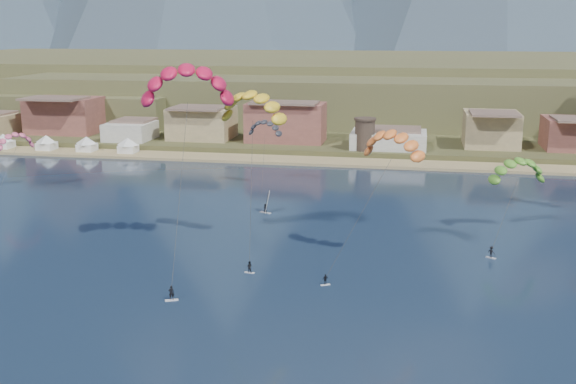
{
  "coord_description": "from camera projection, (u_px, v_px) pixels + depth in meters",
  "views": [
    {
      "loc": [
        18.34,
        -64.66,
        33.93
      ],
      "look_at": [
        0.0,
        32.0,
        10.0
      ],
      "focal_mm": 42.63,
      "sensor_mm": 36.0,
      "label": 1
    }
  ],
  "objects": [
    {
      "name": "ground",
      "position": [
        232.0,
        352.0,
        73.07
      ],
      "size": [
        2400.0,
        2400.0,
        0.0
      ],
      "primitive_type": "plane",
      "color": "black",
      "rests_on": "ground"
    },
    {
      "name": "beach",
      "position": [
        342.0,
        162.0,
        174.2
      ],
      "size": [
        2200.0,
        12.0,
        0.9
      ],
      "color": "tan",
      "rests_on": "ground"
    },
    {
      "name": "land",
      "position": [
        398.0,
        65.0,
        607.67
      ],
      "size": [
        2200.0,
        900.0,
        4.0
      ],
      "color": "brown",
      "rests_on": "ground"
    },
    {
      "name": "foothills",
      "position": [
        428.0,
        87.0,
        288.79
      ],
      "size": [
        940.0,
        210.0,
        18.0
      ],
      "color": "brown",
      "rests_on": "ground"
    },
    {
      "name": "town",
      "position": [
        209.0,
        120.0,
        194.89
      ],
      "size": [
        400.0,
        24.0,
        12.0
      ],
      "color": "silver",
      "rests_on": "ground"
    },
    {
      "name": "watchtower",
      "position": [
        365.0,
        134.0,
        179.49
      ],
      "size": [
        5.82,
        5.82,
        8.6
      ],
      "color": "#47382D",
      "rests_on": "ground"
    },
    {
      "name": "beach_tents",
      "position": [
        65.0,
        139.0,
        187.2
      ],
      "size": [
        43.4,
        6.4,
        5.0
      ],
      "color": "white",
      "rests_on": "ground"
    },
    {
      "name": "kitesurfer_red",
      "position": [
        187.0,
        78.0,
        96.78
      ],
      "size": [
        14.87,
        21.99,
        31.82
      ],
      "color": "silver",
      "rests_on": "ground"
    },
    {
      "name": "kitesurfer_yellow",
      "position": [
        253.0,
        102.0,
        102.33
      ],
      "size": [
        11.95,
        15.47,
        26.21
      ],
      "color": "silver",
      "rests_on": "ground"
    },
    {
      "name": "kitesurfer_orange",
      "position": [
        393.0,
        140.0,
        96.61
      ],
      "size": [
        13.86,
        15.38,
        22.44
      ],
      "color": "silver",
      "rests_on": "ground"
    },
    {
      "name": "kitesurfer_green",
      "position": [
        518.0,
        167.0,
        112.48
      ],
      "size": [
        11.0,
        18.21,
        17.27
      ],
      "color": "silver",
      "rests_on": "ground"
    },
    {
      "name": "distant_kite_pink",
      "position": [
        15.0,
        138.0,
        142.37
      ],
      "size": [
        7.61,
        8.03,
        14.41
      ],
      "color": "#262626",
      "rests_on": "ground"
    },
    {
      "name": "distant_kite_dark",
      "position": [
        265.0,
        125.0,
        145.35
      ],
      "size": [
        8.09,
        6.07,
        16.26
      ],
      "color": "#262626",
      "rests_on": "ground"
    },
    {
      "name": "windsurfer",
      "position": [
        266.0,
        206.0,
        127.28
      ],
      "size": [
        2.45,
        2.6,
        4.04
      ],
      "color": "silver",
      "rests_on": "ground"
    }
  ]
}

